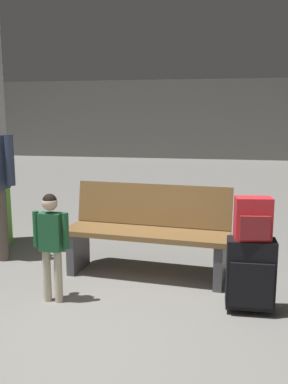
% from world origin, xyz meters
% --- Properties ---
extents(ground_plane, '(18.00, 18.00, 0.10)m').
position_xyz_m(ground_plane, '(0.00, 4.00, -0.05)').
color(ground_plane, gray).
extents(garage_back_wall, '(18.00, 0.12, 2.80)m').
position_xyz_m(garage_back_wall, '(0.00, 12.86, 1.40)').
color(garage_back_wall, slate).
rests_on(garage_back_wall, ground_plane).
extents(bench, '(1.64, 0.67, 0.89)m').
position_xyz_m(bench, '(0.17, 1.38, 0.44)').
color(bench, brown).
rests_on(bench, ground_plane).
extents(suitcase, '(0.39, 0.24, 0.60)m').
position_xyz_m(suitcase, '(1.13, 0.72, 0.32)').
color(suitcase, black).
rests_on(suitcase, ground_plane).
extents(backpack_bright, '(0.30, 0.22, 0.34)m').
position_xyz_m(backpack_bright, '(1.13, 0.72, 0.77)').
color(backpack_bright, red).
rests_on(backpack_bright, suitcase).
extents(child, '(0.32, 0.19, 0.94)m').
position_xyz_m(child, '(-0.51, 0.61, 0.58)').
color(child, beige).
rests_on(child, ground_plane).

